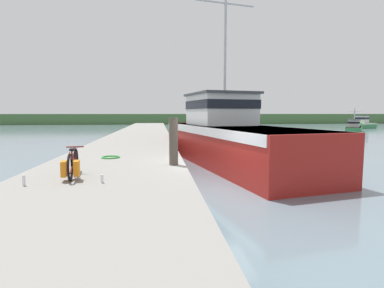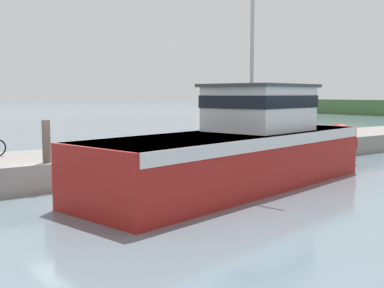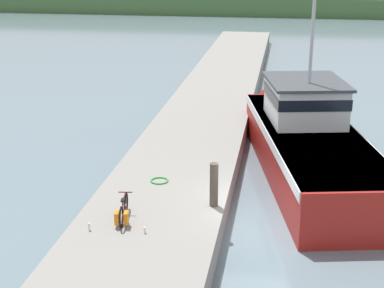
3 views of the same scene
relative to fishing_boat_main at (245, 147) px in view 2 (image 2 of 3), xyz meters
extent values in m
plane|color=slate|center=(-1.80, -5.88, -1.41)|extent=(320.00, 320.00, 0.00)
cube|color=gray|center=(-5.05, -5.88, -0.91)|extent=(4.54, 80.00, 1.00)
cube|color=maroon|center=(0.14, -0.67, -0.43)|extent=(6.08, 12.95, 1.97)
cone|color=maroon|center=(-1.36, 6.54, -0.43)|extent=(2.29, 2.58, 1.87)
cube|color=silver|center=(0.14, -0.67, 0.36)|extent=(6.10, 12.72, 0.39)
cube|color=silver|center=(-0.18, 0.86, 1.37)|extent=(3.56, 4.05, 1.63)
cube|color=black|center=(-0.18, 0.86, 1.66)|extent=(3.63, 4.13, 0.46)
cube|color=#3D4247|center=(-0.18, 0.86, 2.25)|extent=(3.84, 4.37, 0.12)
cylinder|color=#51473D|center=(-3.15, -6.30, 0.32)|extent=(0.28, 0.28, 1.47)
torus|color=green|center=(-5.35, -4.55, -0.39)|extent=(0.66, 0.66, 0.05)
camera|label=1|loc=(-3.62, -15.57, 1.20)|focal=28.00mm
camera|label=2|loc=(12.99, -11.93, 1.94)|focal=45.00mm
camera|label=3|loc=(-1.04, -23.78, 7.73)|focal=55.00mm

